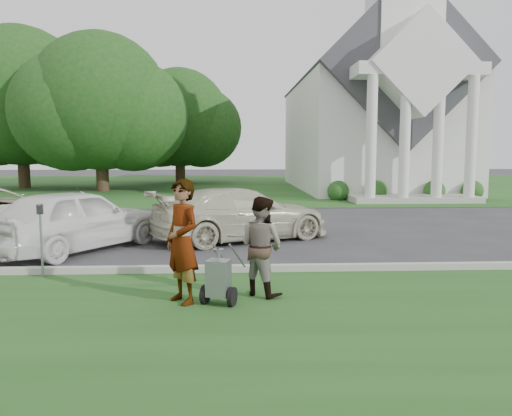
{
  "coord_description": "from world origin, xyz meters",
  "views": [
    {
      "loc": [
        0.09,
        -9.47,
        2.47
      ],
      "look_at": [
        0.54,
        0.0,
        1.39
      ],
      "focal_mm": 35.0,
      "sensor_mm": 36.0,
      "label": 1
    }
  ],
  "objects": [
    {
      "name": "ground",
      "position": [
        0.0,
        0.0,
        0.0
      ],
      "size": [
        120.0,
        120.0,
        0.0
      ],
      "primitive_type": "plane",
      "color": "#333335",
      "rests_on": "ground"
    },
    {
      "name": "grass_strip",
      "position": [
        0.0,
        -3.0,
        0.01
      ],
      "size": [
        80.0,
        7.0,
        0.01
      ],
      "primitive_type": "cube",
      "color": "#1F4D1A",
      "rests_on": "ground"
    },
    {
      "name": "church_lawn",
      "position": [
        0.0,
        27.0,
        0.01
      ],
      "size": [
        80.0,
        30.0,
        0.01
      ],
      "primitive_type": "cube",
      "color": "#1F4D1A",
      "rests_on": "ground"
    },
    {
      "name": "curb",
      "position": [
        0.0,
        0.55,
        0.07
      ],
      "size": [
        80.0,
        0.18,
        0.15
      ],
      "primitive_type": "cube",
      "color": "#9E9E93",
      "rests_on": "ground"
    },
    {
      "name": "church",
      "position": [
        9.0,
        23.11,
        5.94
      ],
      "size": [
        9.19,
        19.0,
        24.1
      ],
      "color": "white",
      "rests_on": "ground"
    },
    {
      "name": "tree_left",
      "position": [
        -8.01,
        21.99,
        5.11
      ],
      "size": [
        10.63,
        8.4,
        9.71
      ],
      "color": "#332316",
      "rests_on": "ground"
    },
    {
      "name": "tree_far",
      "position": [
        -14.01,
        24.99,
        5.69
      ],
      "size": [
        11.64,
        9.2,
        10.73
      ],
      "color": "#332316",
      "rests_on": "ground"
    },
    {
      "name": "tree_back",
      "position": [
        -4.01,
        29.99,
        4.73
      ],
      "size": [
        9.61,
        7.6,
        8.89
      ],
      "color": "#332316",
      "rests_on": "ground"
    },
    {
      "name": "striping_cart",
      "position": [
        -0.14,
        -1.64,
        0.43
      ],
      "size": [
        0.78,
        1.16,
        1.0
      ],
      "rotation": [
        0.0,
        0.0,
        -0.35
      ],
      "color": "black",
      "rests_on": "ground"
    },
    {
      "name": "person_left",
      "position": [
        -0.73,
        -1.5,
        1.01
      ],
      "size": [
        0.83,
        0.88,
        2.02
      ],
      "primitive_type": "imported",
      "rotation": [
        0.0,
        0.0,
        -0.9
      ],
      "color": "#999999",
      "rests_on": "ground"
    },
    {
      "name": "person_right",
      "position": [
        0.57,
        -1.1,
        0.85
      ],
      "size": [
        1.04,
        1.03,
        1.7
      ],
      "primitive_type": "imported",
      "rotation": [
        0.0,
        0.0,
        2.42
      ],
      "color": "#999999",
      "rests_on": "ground"
    },
    {
      "name": "parking_meter_near",
      "position": [
        -3.65,
        0.32,
        0.92
      ],
      "size": [
        0.11,
        0.09,
        1.46
      ],
      "color": "gray",
      "rests_on": "ground"
    },
    {
      "name": "car_b",
      "position": [
        -3.8,
        2.97,
        0.79
      ],
      "size": [
        4.11,
        4.91,
        1.58
      ],
      "primitive_type": "imported",
      "rotation": [
        0.0,
        0.0,
        2.56
      ],
      "color": "white",
      "rests_on": "ground"
    },
    {
      "name": "car_c",
      "position": [
        0.33,
        4.33,
        0.73
      ],
      "size": [
        5.44,
        3.93,
        1.46
      ],
      "primitive_type": "imported",
      "rotation": [
        0.0,
        0.0,
        1.99
      ],
      "color": "beige",
      "rests_on": "ground"
    }
  ]
}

